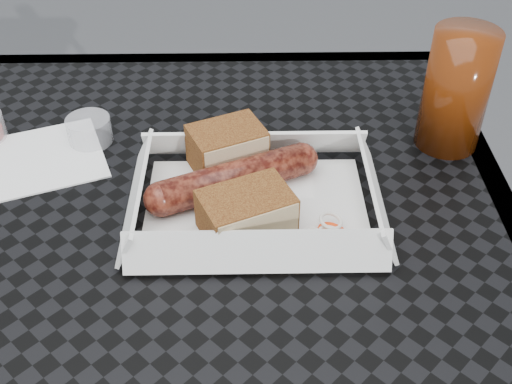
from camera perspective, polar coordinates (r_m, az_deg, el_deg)
The scene contains 9 objects.
patio_table at distance 0.67m, azimuth -11.61°, elevation -10.39°, with size 0.80×0.80×0.74m.
food_tray at distance 0.65m, azimuth -0.01°, elevation -1.34°, with size 0.22×0.15×0.00m, color white.
bratwurst at distance 0.65m, azimuth -1.98°, elevation 1.23°, with size 0.18×0.10×0.04m.
bread_near at distance 0.68m, azimuth -2.58°, elevation 3.94°, with size 0.08×0.05×0.05m, color brown.
bread_far at distance 0.60m, azimuth -0.87°, elevation -1.87°, with size 0.08×0.06×0.04m, color brown.
veg_garnish at distance 0.61m, azimuth 5.91°, elevation -3.88°, with size 0.03×0.03×0.00m.
napkin at distance 0.75m, azimuth -18.12°, elevation 2.93°, with size 0.12×0.12×0.00m, color white.
condiment_cup_empty at distance 0.75m, azimuth -14.59°, elevation 5.34°, with size 0.05×0.05×0.03m, color silver.
drink_glass at distance 0.73m, azimuth 17.38°, elevation 8.62°, with size 0.07×0.07×0.14m, color #521E07.
Camera 1 is at (0.12, -0.42, 1.17)m, focal length 45.00 mm.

